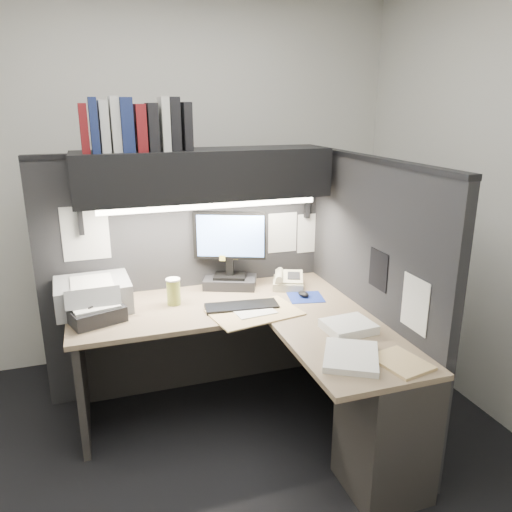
% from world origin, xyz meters
% --- Properties ---
extents(floor, '(3.50, 3.50, 0.00)m').
position_xyz_m(floor, '(0.00, 0.00, 0.00)').
color(floor, black).
rests_on(floor, ground).
extents(wall_back, '(3.50, 0.04, 2.70)m').
position_xyz_m(wall_back, '(0.00, 1.50, 1.35)').
color(wall_back, silver).
rests_on(wall_back, floor).
extents(wall_front, '(3.50, 0.04, 2.70)m').
position_xyz_m(wall_front, '(0.00, -1.50, 1.35)').
color(wall_front, silver).
rests_on(wall_front, floor).
extents(wall_right, '(0.04, 3.00, 2.70)m').
position_xyz_m(wall_right, '(1.75, 0.00, 1.35)').
color(wall_right, silver).
rests_on(wall_right, floor).
extents(partition_back, '(1.90, 0.06, 1.60)m').
position_xyz_m(partition_back, '(0.03, 0.93, 0.80)').
color(partition_back, black).
rests_on(partition_back, floor).
extents(partition_right, '(0.06, 1.50, 1.60)m').
position_xyz_m(partition_right, '(0.98, 0.18, 0.80)').
color(partition_right, black).
rests_on(partition_right, floor).
extents(desk, '(1.70, 1.53, 0.73)m').
position_xyz_m(desk, '(0.43, -0.00, 0.44)').
color(desk, '#887556').
rests_on(desk, floor).
extents(overhead_shelf, '(1.55, 0.34, 0.30)m').
position_xyz_m(overhead_shelf, '(0.12, 0.75, 1.50)').
color(overhead_shelf, black).
rests_on(overhead_shelf, partition_back).
extents(task_light_tube, '(1.32, 0.04, 0.04)m').
position_xyz_m(task_light_tube, '(0.12, 0.61, 1.33)').
color(task_light_tube, white).
rests_on(task_light_tube, overhead_shelf).
extents(monitor, '(0.45, 0.32, 0.52)m').
position_xyz_m(monitor, '(0.29, 0.80, 0.94)').
color(monitor, black).
rests_on(monitor, desk).
extents(keyboard, '(0.45, 0.19, 0.02)m').
position_xyz_m(keyboard, '(0.26, 0.42, 0.74)').
color(keyboard, black).
rests_on(keyboard, desk).
extents(mousepad, '(0.25, 0.23, 0.00)m').
position_xyz_m(mousepad, '(0.69, 0.46, 0.73)').
color(mousepad, navy).
rests_on(mousepad, desk).
extents(mouse, '(0.07, 0.10, 0.03)m').
position_xyz_m(mouse, '(0.68, 0.47, 0.75)').
color(mouse, black).
rests_on(mouse, mousepad).
extents(telephone, '(0.26, 0.27, 0.08)m').
position_xyz_m(telephone, '(0.66, 0.67, 0.77)').
color(telephone, '#BFB793').
rests_on(telephone, desk).
extents(coffee_cup, '(0.09, 0.09, 0.16)m').
position_xyz_m(coffee_cup, '(-0.12, 0.61, 0.81)').
color(coffee_cup, '#9EA843').
rests_on(coffee_cup, desk).
extents(printer, '(0.45, 0.39, 0.17)m').
position_xyz_m(printer, '(-0.59, 0.71, 0.82)').
color(printer, '#97999C').
rests_on(printer, desk).
extents(notebook_stack, '(0.35, 0.32, 0.09)m').
position_xyz_m(notebook_stack, '(-0.58, 0.51, 0.77)').
color(notebook_stack, black).
rests_on(notebook_stack, desk).
extents(open_folder, '(0.56, 0.42, 0.01)m').
position_xyz_m(open_folder, '(0.31, 0.32, 0.73)').
color(open_folder, tan).
rests_on(open_folder, desk).
extents(paper_stack_a, '(0.27, 0.23, 0.05)m').
position_xyz_m(paper_stack_a, '(0.71, -0.06, 0.75)').
color(paper_stack_a, white).
rests_on(paper_stack_a, desk).
extents(paper_stack_b, '(0.38, 0.40, 0.03)m').
position_xyz_m(paper_stack_b, '(0.57, -0.36, 0.75)').
color(paper_stack_b, white).
rests_on(paper_stack_b, desk).
extents(manila_stack, '(0.25, 0.29, 0.01)m').
position_xyz_m(manila_stack, '(0.78, -0.47, 0.74)').
color(manila_stack, tan).
rests_on(manila_stack, desk).
extents(binder_row, '(0.62, 0.25, 0.30)m').
position_xyz_m(binder_row, '(-0.27, 0.75, 1.79)').
color(binder_row, maroon).
rests_on(binder_row, overhead_shelf).
extents(pinned_papers, '(1.76, 1.31, 0.51)m').
position_xyz_m(pinned_papers, '(0.42, 0.56, 1.05)').
color(pinned_papers, white).
rests_on(pinned_papers, partition_back).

